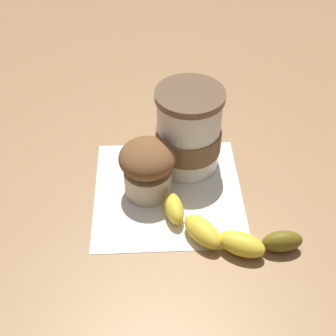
# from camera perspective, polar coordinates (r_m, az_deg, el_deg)

# --- Properties ---
(ground_plane) EXTENTS (3.00, 3.00, 0.00)m
(ground_plane) POSITION_cam_1_polar(r_m,az_deg,el_deg) (0.68, 0.00, -2.95)
(ground_plane) COLOR #936D47
(paper_napkin) EXTENTS (0.24, 0.24, 0.00)m
(paper_napkin) POSITION_cam_1_polar(r_m,az_deg,el_deg) (0.68, 0.00, -2.91)
(paper_napkin) COLOR white
(paper_napkin) RESTS_ON ground_plane
(coffee_cup) EXTENTS (0.10, 0.10, 0.13)m
(coffee_cup) POSITION_cam_1_polar(r_m,az_deg,el_deg) (0.68, 2.53, 4.47)
(coffee_cup) COLOR white
(coffee_cup) RESTS_ON paper_napkin
(muffin) EXTENTS (0.08, 0.08, 0.08)m
(muffin) POSITION_cam_1_polar(r_m,az_deg,el_deg) (0.65, -2.52, 0.13)
(muffin) COLOR beige
(muffin) RESTS_ON paper_napkin
(banana) EXTENTS (0.13, 0.16, 0.03)m
(banana) POSITION_cam_1_polar(r_m,az_deg,el_deg) (0.61, 6.84, -7.77)
(banana) COLOR yellow
(banana) RESTS_ON paper_napkin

